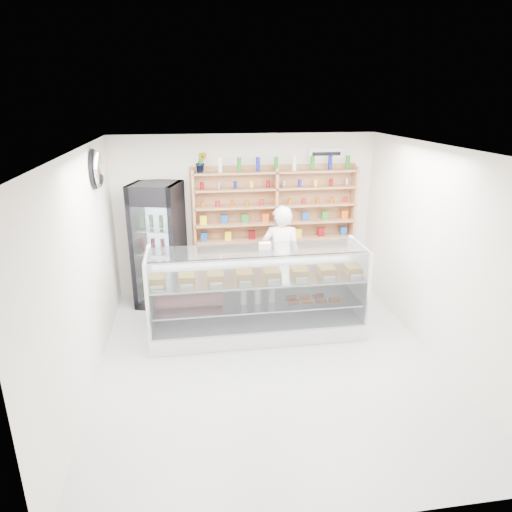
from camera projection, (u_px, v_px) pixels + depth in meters
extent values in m
plane|color=#B9B9BE|center=(271.00, 362.00, 6.13)|extent=(5.00, 5.00, 0.00)
plane|color=white|center=(273.00, 150.00, 5.21)|extent=(5.00, 5.00, 0.00)
plane|color=silver|center=(246.00, 216.00, 8.01)|extent=(4.50, 0.00, 4.50)
plane|color=silver|center=(334.00, 381.00, 3.34)|extent=(4.50, 0.00, 4.50)
plane|color=silver|center=(84.00, 274.00, 5.35)|extent=(0.00, 5.00, 5.00)
plane|color=silver|center=(440.00, 255.00, 5.99)|extent=(0.00, 5.00, 5.00)
cube|color=white|center=(257.00, 326.00, 6.82)|extent=(3.11, 0.88, 0.26)
cube|color=white|center=(253.00, 287.00, 7.06)|extent=(3.11, 0.05, 0.65)
cube|color=silver|center=(257.00, 302.00, 6.69)|extent=(2.98, 0.77, 0.02)
cube|color=silver|center=(257.00, 277.00, 6.57)|extent=(3.04, 0.81, 0.02)
cube|color=silver|center=(262.00, 296.00, 6.21)|extent=(3.04, 0.13, 1.08)
cube|color=silver|center=(258.00, 250.00, 6.38)|extent=(3.04, 0.62, 0.01)
imported|color=white|center=(281.00, 257.00, 7.52)|extent=(0.70, 0.52, 1.75)
cube|color=black|center=(159.00, 245.00, 7.57)|extent=(0.92, 0.91, 2.08)
cube|color=#260432|center=(161.00, 197.00, 6.99)|extent=(0.71, 0.24, 0.29)
cube|color=silver|center=(165.00, 257.00, 7.30)|extent=(0.61, 0.19, 1.64)
cube|color=#B57D55|center=(194.00, 209.00, 7.67)|extent=(0.04, 0.28, 1.33)
cube|color=#B57D55|center=(276.00, 206.00, 7.86)|extent=(0.04, 0.28, 1.33)
cube|color=#B57D55|center=(353.00, 203.00, 8.06)|extent=(0.04, 0.28, 1.33)
cube|color=#B57D55|center=(275.00, 239.00, 8.06)|extent=(2.80, 0.28, 0.03)
cube|color=#B57D55|center=(275.00, 222.00, 7.96)|extent=(2.80, 0.28, 0.03)
cube|color=#B57D55|center=(276.00, 206.00, 7.86)|extent=(2.80, 0.28, 0.03)
cube|color=#B57D55|center=(276.00, 188.00, 7.76)|extent=(2.80, 0.28, 0.03)
cube|color=#B57D55|center=(276.00, 172.00, 7.67)|extent=(2.80, 0.28, 0.03)
imported|color=#1E6626|center=(201.00, 162.00, 7.43)|extent=(0.20, 0.17, 0.34)
ellipsoid|color=silver|center=(98.00, 169.00, 6.14)|extent=(0.15, 0.50, 0.50)
cube|color=white|center=(326.00, 154.00, 7.83)|extent=(0.62, 0.03, 0.20)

